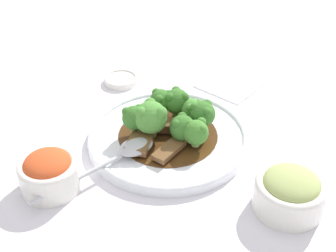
{
  "coord_description": "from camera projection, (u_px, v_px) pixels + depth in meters",
  "views": [
    {
      "loc": [
        -0.51,
        -0.37,
        0.5
      ],
      "look_at": [
        0.0,
        0.0,
        0.03
      ],
      "focal_mm": 50.0,
      "sensor_mm": 36.0,
      "label": 1
    }
  ],
  "objects": [
    {
      "name": "side_bowl_kimchi",
      "position": [
        49.0,
        172.0,
        0.7
      ],
      "size": [
        0.09,
        0.09,
        0.06
      ],
      "color": "white",
      "rests_on": "ground_plane"
    },
    {
      "name": "broccoli_floret_2",
      "position": [
        192.0,
        109.0,
        0.81
      ],
      "size": [
        0.04,
        0.04,
        0.04
      ],
      "color": "#7FA84C",
      "rests_on": "main_plate"
    },
    {
      "name": "beef_strip_0",
      "position": [
        139.0,
        144.0,
        0.76
      ],
      "size": [
        0.06,
        0.05,
        0.01
      ],
      "color": "brown",
      "rests_on": "main_plate"
    },
    {
      "name": "sauce_dish",
      "position": [
        121.0,
        79.0,
        0.97
      ],
      "size": [
        0.07,
        0.07,
        0.01
      ],
      "color": "white",
      "rests_on": "ground_plane"
    },
    {
      "name": "broccoli_floret_5",
      "position": [
        161.0,
        100.0,
        0.83
      ],
      "size": [
        0.04,
        0.04,
        0.05
      ],
      "color": "#7FA84C",
      "rests_on": "main_plate"
    },
    {
      "name": "beef_strip_3",
      "position": [
        169.0,
        150.0,
        0.75
      ],
      "size": [
        0.06,
        0.03,
        0.01
      ],
      "color": "brown",
      "rests_on": "main_plate"
    },
    {
      "name": "main_plate",
      "position": [
        168.0,
        137.0,
        0.8
      ],
      "size": [
        0.27,
        0.27,
        0.02
      ],
      "color": "white",
      "rests_on": "ground_plane"
    },
    {
      "name": "broccoli_floret_6",
      "position": [
        134.0,
        117.0,
        0.78
      ],
      "size": [
        0.04,
        0.04,
        0.05
      ],
      "color": "#7FA84C",
      "rests_on": "main_plate"
    },
    {
      "name": "beef_strip_2",
      "position": [
        168.0,
        125.0,
        0.8
      ],
      "size": [
        0.06,
        0.07,
        0.02
      ],
      "color": "brown",
      "rests_on": "main_plate"
    },
    {
      "name": "beef_strip_1",
      "position": [
        151.0,
        120.0,
        0.82
      ],
      "size": [
        0.05,
        0.05,
        0.01
      ],
      "color": "brown",
      "rests_on": "main_plate"
    },
    {
      "name": "ground_plane",
      "position": [
        168.0,
        142.0,
        0.81
      ],
      "size": [
        4.0,
        4.0,
        0.0
      ],
      "primitive_type": "plane",
      "color": "silver"
    },
    {
      "name": "broccoli_floret_3",
      "position": [
        197.0,
        131.0,
        0.76
      ],
      "size": [
        0.04,
        0.04,
        0.05
      ],
      "color": "#8EB756",
      "rests_on": "main_plate"
    },
    {
      "name": "broccoli_floret_0",
      "position": [
        203.0,
        114.0,
        0.78
      ],
      "size": [
        0.04,
        0.04,
        0.06
      ],
      "color": "#8EB756",
      "rests_on": "main_plate"
    },
    {
      "name": "serving_spoon",
      "position": [
        126.0,
        152.0,
        0.75
      ],
      "size": [
        0.22,
        0.08,
        0.01
      ],
      "color": "#B7B7BC",
      "rests_on": "main_plate"
    },
    {
      "name": "broccoli_floret_1",
      "position": [
        151.0,
        117.0,
        0.77
      ],
      "size": [
        0.06,
        0.06,
        0.06
      ],
      "color": "#8EB756",
      "rests_on": "main_plate"
    },
    {
      "name": "broccoli_floret_4",
      "position": [
        177.0,
        101.0,
        0.82
      ],
      "size": [
        0.05,
        0.05,
        0.05
      ],
      "color": "#7FA84C",
      "rests_on": "main_plate"
    },
    {
      "name": "broccoli_floret_7",
      "position": [
        183.0,
        127.0,
        0.77
      ],
      "size": [
        0.04,
        0.04,
        0.05
      ],
      "color": "#8EB756",
      "rests_on": "main_plate"
    },
    {
      "name": "paper_napkin",
      "position": [
        228.0,
        85.0,
        0.96
      ],
      "size": [
        0.1,
        0.11,
        0.01
      ],
      "color": "white",
      "rests_on": "ground_plane"
    },
    {
      "name": "side_bowl_appetizer",
      "position": [
        290.0,
        192.0,
        0.67
      ],
      "size": [
        0.1,
        0.1,
        0.06
      ],
      "color": "white",
      "rests_on": "ground_plane"
    }
  ]
}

